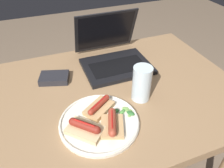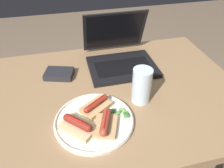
{
  "view_description": "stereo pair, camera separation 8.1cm",
  "coord_description": "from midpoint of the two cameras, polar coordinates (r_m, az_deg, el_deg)",
  "views": [
    {
      "loc": [
        -0.24,
        -0.63,
        1.29
      ],
      "look_at": [
        -0.01,
        -0.03,
        0.79
      ],
      "focal_mm": 35.0,
      "sensor_mm": 36.0,
      "label": 1
    },
    {
      "loc": [
        -0.17,
        -0.66,
        1.29
      ],
      "look_at": [
        -0.01,
        -0.03,
        0.79
      ],
      "focal_mm": 35.0,
      "sensor_mm": 36.0,
      "label": 2
    }
  ],
  "objects": [
    {
      "name": "sausage_toast_right",
      "position": [
        0.71,
        -3.28,
        -10.59
      ],
      "size": [
        0.1,
        0.11,
        0.04
      ],
      "rotation": [
        0.0,
        0.0,
        4.36
      ],
      "color": "tan",
      "rests_on": "plate"
    },
    {
      "name": "desk",
      "position": [
        0.93,
        -2.39,
        -5.21
      ],
      "size": [
        1.04,
        0.75,
        0.73
      ],
      "color": "#93704C",
      "rests_on": "ground_plane"
    },
    {
      "name": "laptop",
      "position": [
        1.02,
        -1.92,
        7.29
      ],
      "size": [
        0.3,
        0.3,
        0.22
      ],
      "color": "black",
      "rests_on": "desk"
    },
    {
      "name": "sausage_toast_left",
      "position": [
        0.77,
        -6.42,
        -6.16
      ],
      "size": [
        0.12,
        0.11,
        0.04
      ],
      "rotation": [
        0.0,
        0.0,
        3.75
      ],
      "color": "tan",
      "rests_on": "plate"
    },
    {
      "name": "sausage_toast_middle",
      "position": [
        0.71,
        -10.46,
        -11.51
      ],
      "size": [
        0.13,
        0.13,
        0.05
      ],
      "rotation": [
        0.0,
        0.0,
        5.5
      ],
      "color": "#D6B784",
      "rests_on": "plate"
    },
    {
      "name": "external_drive",
      "position": [
        0.97,
        -17.2,
        1.45
      ],
      "size": [
        0.14,
        0.11,
        0.03
      ],
      "rotation": [
        0.0,
        0.0,
        -0.3
      ],
      "color": "#232328",
      "rests_on": "desk"
    },
    {
      "name": "plate",
      "position": [
        0.75,
        -6.52,
        -10.0
      ],
      "size": [
        0.27,
        0.27,
        0.02
      ],
      "color": "silver",
      "rests_on": "desk"
    },
    {
      "name": "drinking_glass",
      "position": [
        0.8,
        4.92,
        0.04
      ],
      "size": [
        0.07,
        0.07,
        0.14
      ],
      "color": "silver",
      "rests_on": "desk"
    },
    {
      "name": "salad_pile",
      "position": [
        0.77,
        0.2,
        -7.27
      ],
      "size": [
        0.08,
        0.06,
        0.01
      ],
      "color": "#709E4C",
      "rests_on": "plate"
    }
  ]
}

